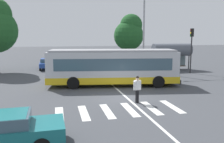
{
  "coord_description": "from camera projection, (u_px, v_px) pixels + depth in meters",
  "views": [
    {
      "loc": [
        -4.26,
        -15.61,
        4.23
      ],
      "look_at": [
        0.13,
        3.39,
        1.3
      ],
      "focal_mm": 38.55,
      "sensor_mm": 36.0,
      "label": 1
    }
  ],
  "objects": [
    {
      "name": "ground_plane",
      "position": [
        121.0,
        97.0,
        16.62
      ],
      "size": [
        160.0,
        160.0,
        0.0
      ],
      "primitive_type": "plane",
      "color": "#424449"
    },
    {
      "name": "city_transit_bus",
      "position": [
        113.0,
        67.0,
        20.3
      ],
      "size": [
        11.22,
        4.27,
        3.06
      ],
      "color": "black",
      "rests_on": "ground_plane"
    },
    {
      "name": "pedestrian_crossing_street",
      "position": [
        137.0,
        88.0,
        15.11
      ],
      "size": [
        0.56,
        0.36,
        1.72
      ],
      "color": "black",
      "rests_on": "ground_plane"
    },
    {
      "name": "foreground_sedan",
      "position": [
        2.0,
        129.0,
        8.96
      ],
      "size": [
        4.55,
        1.98,
        1.35
      ],
      "color": "black",
      "rests_on": "ground_plane"
    },
    {
      "name": "parked_car_blue",
      "position": [
        47.0,
        63.0,
        30.53
      ],
      "size": [
        1.93,
        4.53,
        1.35
      ],
      "color": "black",
      "rests_on": "ground_plane"
    },
    {
      "name": "parked_car_white",
      "position": [
        69.0,
        62.0,
        31.55
      ],
      "size": [
        1.92,
        4.52,
        1.35
      ],
      "color": "black",
      "rests_on": "ground_plane"
    },
    {
      "name": "parked_car_teal",
      "position": [
        89.0,
        62.0,
        31.77
      ],
      "size": [
        2.0,
        4.57,
        1.35
      ],
      "color": "black",
      "rests_on": "ground_plane"
    },
    {
      "name": "parked_car_black",
      "position": [
        109.0,
        61.0,
        32.72
      ],
      "size": [
        1.97,
        4.55,
        1.35
      ],
      "color": "black",
      "rests_on": "ground_plane"
    },
    {
      "name": "traffic_light_far_corner",
      "position": [
        191.0,
        44.0,
        26.84
      ],
      "size": [
        0.33,
        0.32,
        5.0
      ],
      "color": "#28282B",
      "rests_on": "ground_plane"
    },
    {
      "name": "bus_stop_shelter",
      "position": [
        172.0,
        50.0,
        29.5
      ],
      "size": [
        4.86,
        1.54,
        3.25
      ],
      "color": "#28282B",
      "rests_on": "ground_plane"
    },
    {
      "name": "twin_arm_street_lamp",
      "position": [
        144.0,
        25.0,
        27.89
      ],
      "size": [
        4.89,
        0.32,
        8.72
      ],
      "color": "#939399",
      "rests_on": "ground_plane"
    },
    {
      "name": "background_tree_right",
      "position": [
        129.0,
        33.0,
        35.86
      ],
      "size": [
        4.43,
        4.43,
        7.41
      ],
      "color": "brown",
      "rests_on": "ground_plane"
    },
    {
      "name": "crosswalk_painted_stripes",
      "position": [
        119.0,
        110.0,
        13.71
      ],
      "size": [
        7.09,
        2.72,
        0.01
      ],
      "color": "silver",
      "rests_on": "ground_plane"
    },
    {
      "name": "lane_center_line",
      "position": [
        119.0,
        91.0,
        18.62
      ],
      "size": [
        0.16,
        24.0,
        0.01
      ],
      "primitive_type": "cube",
      "color": "silver",
      "rests_on": "ground_plane"
    }
  ]
}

